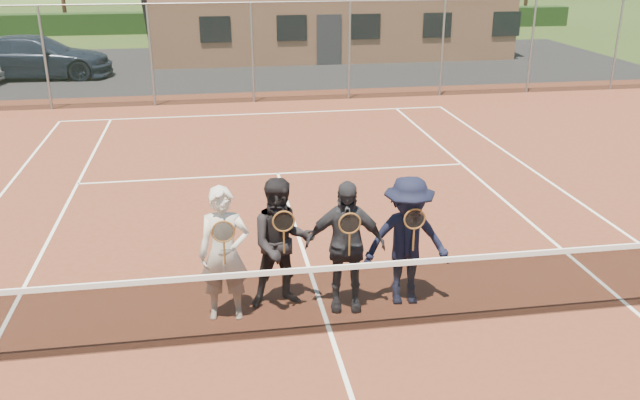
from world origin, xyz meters
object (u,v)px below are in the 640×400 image
object	(u,v)px
player_a	(224,254)
player_c	(345,246)
tennis_net	(330,297)
player_b	(282,244)
player_d	(407,241)
car_c	(37,57)

from	to	relation	value
player_a	player_c	bearing A→B (deg)	0.18
tennis_net	player_b	world-z (taller)	player_b
player_c	player_d	bearing A→B (deg)	0.66
player_a	player_c	size ratio (longest dim) A/B	1.00
car_c	tennis_net	xyz separation A→B (m)	(7.48, -18.94, -0.22)
car_c	tennis_net	bearing A→B (deg)	-155.78
player_a	player_d	distance (m)	2.42
player_c	player_a	bearing A→B (deg)	-179.82
car_c	player_a	world-z (taller)	player_a
player_b	player_d	size ratio (longest dim) A/B	1.00
player_d	tennis_net	bearing A→B (deg)	-150.82
player_b	player_c	distance (m)	0.83
player_a	player_b	xyz separation A→B (m)	(0.76, 0.21, -0.00)
car_c	player_c	bearing A→B (deg)	-154.29
player_c	player_d	world-z (taller)	same
player_b	tennis_net	bearing A→B (deg)	-58.89
player_c	tennis_net	bearing A→B (deg)	-115.84
car_c	player_c	world-z (taller)	player_c
player_c	player_b	bearing A→B (deg)	166.06
player_d	player_b	bearing A→B (deg)	173.40
player_b	player_c	world-z (taller)	same
car_c	tennis_net	distance (m)	20.36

